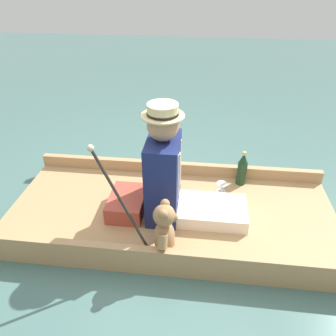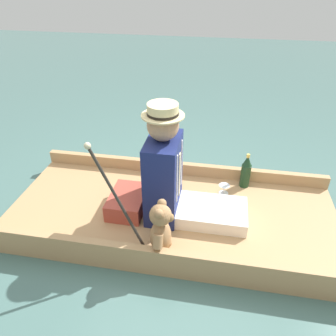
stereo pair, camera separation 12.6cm
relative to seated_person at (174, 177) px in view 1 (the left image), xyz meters
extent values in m
plane|color=#476B66|center=(-0.04, -0.02, -0.47)|extent=(16.00, 16.00, 0.00)
cube|color=tan|center=(-0.04, -0.02, -0.41)|extent=(1.19, 2.70, 0.11)
cube|color=tan|center=(-0.61, -0.02, -0.30)|extent=(0.06, 2.70, 0.11)
cube|color=tan|center=(0.52, -0.02, -0.30)|extent=(0.06, 2.70, 0.11)
cube|color=#B24738|center=(0.00, -0.38, -0.28)|extent=(0.40, 0.28, 0.15)
cube|color=white|center=(0.00, 0.31, -0.30)|extent=(0.37, 0.55, 0.11)
cube|color=navy|center=(0.00, -0.08, -0.02)|extent=(0.41, 0.24, 0.67)
cube|color=beige|center=(0.00, 0.04, 0.03)|extent=(0.04, 0.01, 0.37)
cube|color=white|center=(-0.11, 0.04, 0.06)|extent=(0.02, 0.01, 0.40)
cube|color=white|center=(0.11, 0.04, 0.06)|extent=(0.02, 0.01, 0.40)
sphere|color=tan|center=(0.00, -0.08, 0.43)|extent=(0.23, 0.23, 0.23)
cylinder|color=beige|center=(0.00, -0.08, 0.51)|extent=(0.30, 0.30, 0.01)
cylinder|color=beige|center=(0.00, -0.08, 0.55)|extent=(0.22, 0.22, 0.08)
cylinder|color=black|center=(0.00, -0.08, 0.52)|extent=(0.22, 0.22, 0.02)
ellipsoid|color=#9E754C|center=(0.41, -0.03, -0.22)|extent=(0.18, 0.15, 0.26)
sphere|color=#9E754C|center=(0.41, -0.03, -0.03)|extent=(0.15, 0.15, 0.15)
sphere|color=olive|center=(0.41, 0.04, -0.04)|extent=(0.06, 0.06, 0.06)
sphere|color=#9E754C|center=(0.36, -0.03, 0.03)|extent=(0.06, 0.06, 0.06)
sphere|color=#9E754C|center=(0.46, -0.03, 0.03)|extent=(0.06, 0.06, 0.06)
cylinder|color=#9E754C|center=(0.32, -0.03, -0.18)|extent=(0.10, 0.07, 0.11)
cylinder|color=#9E754C|center=(0.51, -0.03, -0.18)|extent=(0.10, 0.07, 0.11)
sphere|color=#9E754C|center=(0.36, 0.01, -0.32)|extent=(0.07, 0.07, 0.07)
sphere|color=#9E754C|center=(0.46, 0.01, -0.32)|extent=(0.07, 0.07, 0.07)
cylinder|color=silver|center=(-0.35, 0.39, -0.35)|extent=(0.09, 0.09, 0.01)
cylinder|color=silver|center=(-0.35, 0.39, -0.33)|extent=(0.01, 0.01, 0.04)
cone|color=silver|center=(-0.35, 0.39, -0.29)|extent=(0.10, 0.10, 0.04)
cylinder|color=#2D2823|center=(0.45, -0.28, 0.06)|extent=(0.02, 0.36, 0.84)
sphere|color=beige|center=(0.45, -0.45, 0.47)|extent=(0.04, 0.04, 0.04)
cylinder|color=#19381E|center=(-0.51, 0.58, -0.25)|extent=(0.09, 0.09, 0.22)
cone|color=#19381E|center=(-0.51, 0.58, -0.09)|extent=(0.08, 0.08, 0.10)
cylinder|color=gold|center=(-0.51, 0.58, -0.04)|extent=(0.03, 0.03, 0.03)
camera|label=1|loc=(2.07, 0.20, 1.40)|focal=35.00mm
camera|label=2|loc=(2.05, 0.32, 1.40)|focal=35.00mm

